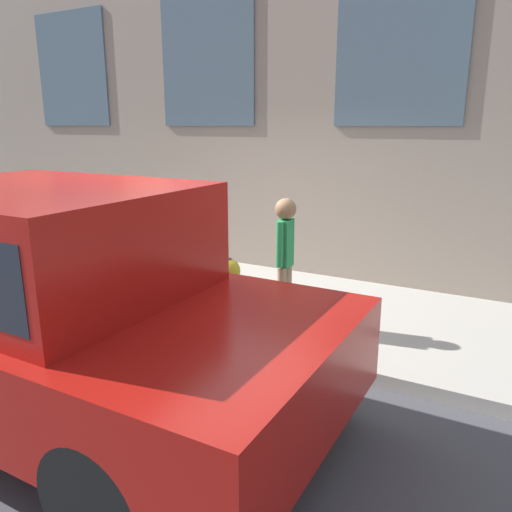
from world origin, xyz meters
name	(u,v)px	position (x,y,z in m)	size (l,w,h in m)	color
ground_plane	(190,341)	(0.00, 0.00, 0.00)	(80.00, 80.00, 0.00)	#47474C
sidewalk	(248,300)	(1.29, 0.00, 0.07)	(2.58, 60.00, 0.13)	#B2ADA3
fire_hydrant	(228,290)	(0.40, -0.25, 0.51)	(0.36, 0.46, 0.73)	gold
person	(285,251)	(0.61, -0.83, 0.97)	(0.34, 0.22, 1.40)	#998466
parked_car_red_near	(43,290)	(-1.53, 0.27, 0.99)	(2.09, 4.86, 1.82)	black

